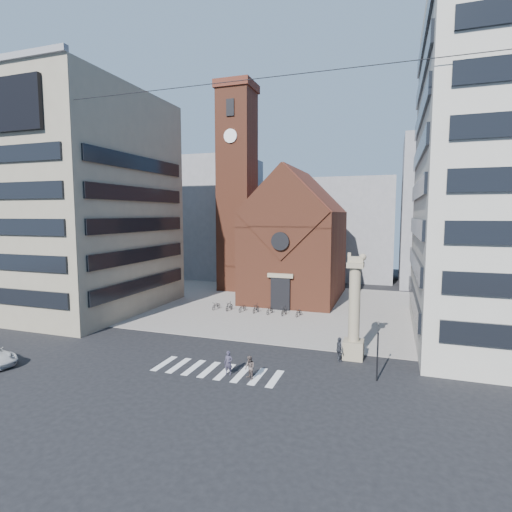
# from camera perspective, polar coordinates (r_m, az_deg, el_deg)

# --- Properties ---
(ground) EXTENTS (120.00, 120.00, 0.00)m
(ground) POSITION_cam_1_polar(r_m,az_deg,el_deg) (34.12, -4.32, -14.12)
(ground) COLOR black
(ground) RESTS_ON ground
(piazza) EXTENTS (46.00, 30.00, 0.05)m
(piazza) POSITION_cam_1_polar(r_m,az_deg,el_deg) (51.40, 4.13, -7.17)
(piazza) COLOR gray
(piazza) RESTS_ON ground
(zebra_crossing) EXTENTS (10.20, 3.20, 0.01)m
(zebra_crossing) POSITION_cam_1_polar(r_m,az_deg,el_deg) (31.36, -5.60, -15.99)
(zebra_crossing) COLOR white
(zebra_crossing) RESTS_ON ground
(church) EXTENTS (12.00, 16.65, 18.00)m
(church) POSITION_cam_1_polar(r_m,az_deg,el_deg) (56.04, 5.77, 2.15)
(church) COLOR brown
(church) RESTS_ON ground
(campanile) EXTENTS (5.50, 5.50, 31.20)m
(campanile) POSITION_cam_1_polar(r_m,az_deg,el_deg) (61.87, -2.70, 9.72)
(campanile) COLOR brown
(campanile) RESTS_ON ground
(building_left) EXTENTS (18.00, 20.00, 26.00)m
(building_left) POSITION_cam_1_polar(r_m,az_deg,el_deg) (53.88, -24.23, 6.83)
(building_left) COLOR gray
(building_left) RESTS_ON ground
(bg_block_left) EXTENTS (16.00, 14.00, 22.00)m
(bg_block_left) POSITION_cam_1_polar(r_m,az_deg,el_deg) (76.74, -6.34, 5.43)
(bg_block_left) COLOR gray
(bg_block_left) RESTS_ON ground
(bg_block_mid) EXTENTS (14.00, 12.00, 18.00)m
(bg_block_mid) POSITION_cam_1_polar(r_m,az_deg,el_deg) (74.76, 13.79, 3.75)
(bg_block_mid) COLOR gray
(bg_block_mid) RESTS_ON ground
(bg_block_right) EXTENTS (16.00, 14.00, 24.00)m
(bg_block_right) POSITION_cam_1_polar(r_m,az_deg,el_deg) (72.01, 26.47, 5.60)
(bg_block_right) COLOR gray
(bg_block_right) RESTS_ON ground
(lion_column) EXTENTS (1.63, 1.60, 8.68)m
(lion_column) POSITION_cam_1_polar(r_m,az_deg,el_deg) (33.56, 13.86, -8.45)
(lion_column) COLOR gray
(lion_column) RESTS_ON ground
(traffic_light) EXTENTS (0.13, 0.16, 4.30)m
(traffic_light) POSITION_cam_1_polar(r_m,az_deg,el_deg) (29.95, 16.99, -12.65)
(traffic_light) COLOR black
(traffic_light) RESTS_ON ground
(pedestrian_0) EXTENTS (0.66, 0.45, 1.76)m
(pedestrian_0) POSITION_cam_1_polar(r_m,az_deg,el_deg) (30.31, -3.97, -14.99)
(pedestrian_0) COLOR #312D3F
(pedestrian_0) RESTS_ON ground
(pedestrian_1) EXTENTS (1.04, 1.03, 1.70)m
(pedestrian_1) POSITION_cam_1_polar(r_m,az_deg,el_deg) (29.47, -0.91, -15.67)
(pedestrian_1) COLOR #594C47
(pedestrian_1) RESTS_ON ground
(pedestrian_2) EXTENTS (0.88, 1.25, 1.97)m
(pedestrian_2) POSITION_cam_1_polar(r_m,az_deg,el_deg) (33.35, 11.81, -12.93)
(pedestrian_2) COLOR #2B2D33
(pedestrian_2) RESTS_ON ground
(scooter_0) EXTENTS (0.84, 1.85, 0.94)m
(scooter_0) POSITION_cam_1_polar(r_m,az_deg,el_deg) (49.71, -5.69, -7.05)
(scooter_0) COLOR black
(scooter_0) RESTS_ON piazza
(scooter_1) EXTENTS (0.70, 1.78, 1.04)m
(scooter_1) POSITION_cam_1_polar(r_m,az_deg,el_deg) (49.02, -3.84, -7.16)
(scooter_1) COLOR black
(scooter_1) RESTS_ON piazza
(scooter_2) EXTENTS (0.84, 1.85, 0.94)m
(scooter_2) POSITION_cam_1_polar(r_m,az_deg,el_deg) (48.41, -1.94, -7.38)
(scooter_2) COLOR black
(scooter_2) RESTS_ON piazza
(scooter_3) EXTENTS (0.70, 1.78, 1.04)m
(scooter_3) POSITION_cam_1_polar(r_m,az_deg,el_deg) (47.83, 0.01, -7.48)
(scooter_3) COLOR black
(scooter_3) RESTS_ON piazza
(scooter_4) EXTENTS (0.84, 1.85, 0.94)m
(scooter_4) POSITION_cam_1_polar(r_m,az_deg,el_deg) (47.32, 2.00, -7.70)
(scooter_4) COLOR black
(scooter_4) RESTS_ON piazza
(scooter_5) EXTENTS (0.70, 1.78, 1.04)m
(scooter_5) POSITION_cam_1_polar(r_m,az_deg,el_deg) (46.85, 4.04, -7.79)
(scooter_5) COLOR black
(scooter_5) RESTS_ON piazza
(scooter_6) EXTENTS (0.84, 1.85, 0.94)m
(scooter_6) POSITION_cam_1_polar(r_m,az_deg,el_deg) (46.47, 6.12, -7.99)
(scooter_6) COLOR black
(scooter_6) RESTS_ON piazza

